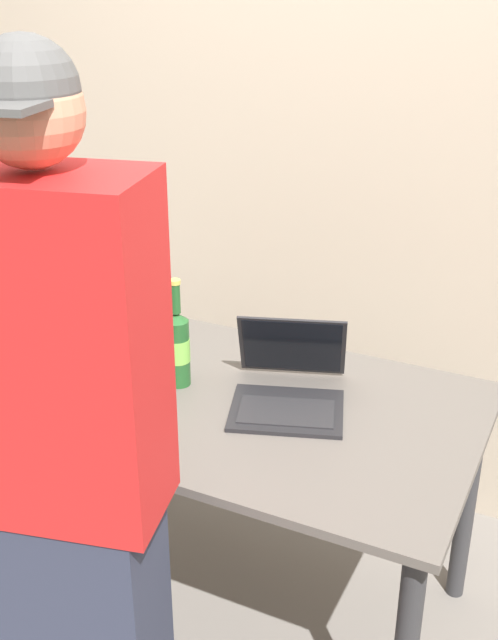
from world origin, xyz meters
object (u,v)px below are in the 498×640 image
(person_figure, at_px, (71,487))
(beer_bottle_dark, at_px, (134,323))
(beer_bottle_green, at_px, (177,346))
(laptop, at_px, (289,384))

(person_figure, bearing_deg, beer_bottle_dark, 114.97)
(beer_bottle_green, distance_m, person_figure, 0.70)
(beer_bottle_dark, distance_m, person_figure, 0.84)
(beer_bottle_green, xyz_separation_m, person_figure, (0.15, -0.68, 0.01))
(laptop, relative_size, beer_bottle_dark, 1.41)
(beer_bottle_dark, xyz_separation_m, person_figure, (0.35, -0.76, 0.01))
(beer_bottle_dark, height_order, person_figure, person_figure)
(laptop, height_order, beer_bottle_dark, beer_bottle_dark)
(beer_bottle_dark, xyz_separation_m, beer_bottle_green, (0.20, -0.08, -0.00))
(beer_bottle_green, bearing_deg, person_figure, -77.29)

